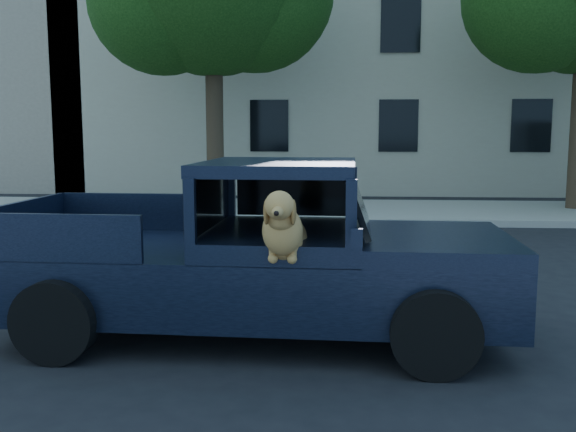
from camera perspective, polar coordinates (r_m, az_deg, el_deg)
name	(u,v)px	position (r m, az deg, el deg)	size (l,w,h in m)	color
ground	(425,328)	(7.03, 12.07, -9.67)	(120.00, 120.00, 0.00)	black
far_sidewalk	(373,211)	(16.00, 7.55, 0.42)	(60.00, 4.00, 0.15)	gray
lane_stripes	(524,263)	(10.68, 20.24, -3.98)	(21.60, 0.14, 0.01)	silver
building_main	(449,59)	(23.61, 14.14, 13.34)	(26.00, 6.00, 9.00)	#BAB399
pickup_truck	(248,278)	(6.49, -3.57, -5.48)	(5.01, 2.61, 1.77)	black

